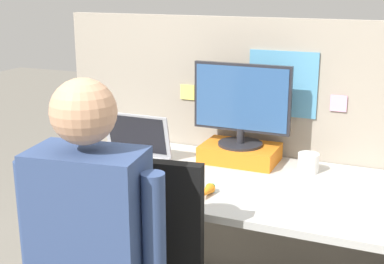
# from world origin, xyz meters

# --- Properties ---
(cubicle_panel_back) EXTENTS (2.11, 0.05, 1.36)m
(cubicle_panel_back) POSITION_xyz_m (0.00, 0.79, 0.68)
(cubicle_panel_back) COLOR gray
(cubicle_panel_back) RESTS_ON ground
(desk) EXTENTS (1.61, 0.76, 0.70)m
(desk) POSITION_xyz_m (0.00, 0.38, 0.54)
(desk) COLOR #B7B7B2
(desk) RESTS_ON ground
(paper_box) EXTENTS (0.35, 0.24, 0.08)m
(paper_box) POSITION_xyz_m (-0.05, 0.62, 0.74)
(paper_box) COLOR orange
(paper_box) RESTS_ON desk
(monitor) EXTENTS (0.46, 0.21, 0.39)m
(monitor) POSITION_xyz_m (-0.05, 0.63, 0.98)
(monitor) COLOR #232328
(monitor) RESTS_ON paper_box
(laptop) EXTENTS (0.34, 0.21, 0.23)m
(laptop) POSITION_xyz_m (-0.52, 0.41, 0.75)
(laptop) COLOR #99999E
(laptop) RESTS_ON desk
(mouse) EXTENTS (0.07, 0.05, 0.03)m
(mouse) POSITION_xyz_m (-0.29, 0.26, 0.72)
(mouse) COLOR silver
(mouse) RESTS_ON desk
(carrot_toy) EXTENTS (0.04, 0.13, 0.04)m
(carrot_toy) POSITION_xyz_m (-0.04, 0.15, 0.72)
(carrot_toy) COLOR orange
(carrot_toy) RESTS_ON desk
(person) EXTENTS (0.48, 0.46, 1.27)m
(person) POSITION_xyz_m (-0.18, -0.50, 0.73)
(person) COLOR #282D4C
(person) RESTS_ON ground
(coffee_mug) EXTENTS (0.09, 0.09, 0.09)m
(coffee_mug) POSITION_xyz_m (0.28, 0.60, 0.74)
(coffee_mug) COLOR white
(coffee_mug) RESTS_ON desk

